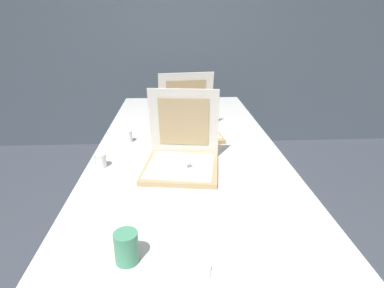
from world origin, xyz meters
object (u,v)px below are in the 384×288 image
object	(u,v)px
cup_white_far	(154,119)
cup_white_near_left	(101,161)
table	(187,151)
napkin_pile	(184,280)
pizza_box_middle	(189,126)
cup_white_mid	(128,136)
cup_printed_front	(126,247)
pizza_box_front	(182,157)

from	to	relation	value
cup_white_far	cup_white_near_left	size ratio (longest dim) A/B	1.00
table	napkin_pile	world-z (taller)	napkin_pile
pizza_box_middle	cup_white_mid	world-z (taller)	pizza_box_middle
table	pizza_box_middle	xyz separation A→B (m)	(0.02, 0.15, 0.10)
napkin_pile	cup_white_near_left	bearing A→B (deg)	116.91
pizza_box_middle	cup_printed_front	size ratio (longest dim) A/B	3.99
pizza_box_middle	napkin_pile	xyz separation A→B (m)	(-0.07, -1.16, -0.05)
pizza_box_front	cup_printed_front	size ratio (longest dim) A/B	3.95
cup_printed_front	cup_white_near_left	bearing A→B (deg)	107.99
pizza_box_middle	cup_printed_front	bearing A→B (deg)	-110.41
cup_printed_front	cup_white_far	bearing A→B (deg)	89.74
cup_white_mid	napkin_pile	world-z (taller)	cup_white_mid
cup_white_mid	cup_white_far	bearing A→B (deg)	68.42
pizza_box_front	cup_white_far	size ratio (longest dim) A/B	5.76
cup_printed_front	table	bearing A→B (deg)	77.33
cup_white_far	cup_white_mid	bearing A→B (deg)	-111.58
cup_white_near_left	napkin_pile	xyz separation A→B (m)	(0.37, -0.73, -0.03)
pizza_box_front	pizza_box_middle	size ratio (longest dim) A/B	0.99
cup_white_near_left	napkin_pile	size ratio (longest dim) A/B	0.35
cup_white_mid	napkin_pile	size ratio (longest dim) A/B	0.35
cup_white_far	cup_white_mid	size ratio (longest dim) A/B	1.00
pizza_box_middle	napkin_pile	world-z (taller)	pizza_box_middle
pizza_box_front	cup_printed_front	world-z (taller)	pizza_box_front
pizza_box_middle	cup_white_near_left	distance (m)	0.61
cup_white_near_left	cup_white_far	bearing A→B (deg)	71.85
cup_white_far	cup_white_near_left	distance (m)	0.69
napkin_pile	pizza_box_middle	bearing A→B (deg)	86.60
table	pizza_box_middle	world-z (taller)	pizza_box_middle
cup_white_near_left	cup_white_mid	size ratio (longest dim) A/B	1.00
cup_white_near_left	cup_white_mid	bearing A→B (deg)	75.53
pizza_box_front	pizza_box_middle	world-z (taller)	same
cup_white_far	napkin_pile	bearing A→B (deg)	-83.61
pizza_box_middle	cup_printed_front	distance (m)	1.10
table	cup_white_near_left	bearing A→B (deg)	-145.72
pizza_box_front	pizza_box_middle	bearing A→B (deg)	90.35
table	cup_printed_front	distance (m)	0.95
cup_white_far	cup_printed_front	xyz separation A→B (m)	(-0.01, -1.29, 0.02)
pizza_box_front	cup_white_mid	size ratio (longest dim) A/B	5.76
cup_white_far	pizza_box_middle	bearing A→B (deg)	-44.63
pizza_box_middle	napkin_pile	size ratio (longest dim) A/B	2.01
pizza_box_front	cup_white_mid	world-z (taller)	pizza_box_front
cup_printed_front	napkin_pile	size ratio (longest dim) A/B	0.50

